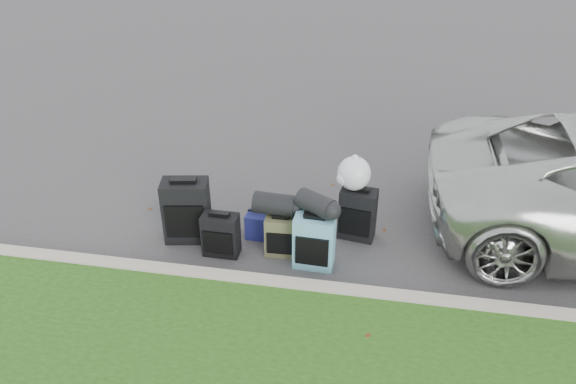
% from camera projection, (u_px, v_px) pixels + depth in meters
% --- Properties ---
extents(ground, '(120.00, 120.00, 0.00)m').
position_uv_depth(ground, '(293.00, 239.00, 6.98)').
color(ground, '#383535').
rests_on(ground, ground).
extents(curb, '(120.00, 0.18, 0.15)m').
position_uv_depth(curb, '(278.00, 286.00, 6.10)').
color(curb, '#9E937F').
rests_on(curb, ground).
extents(suitcase_small_black, '(0.43, 0.24, 0.53)m').
position_uv_depth(suitcase_small_black, '(221.00, 235.00, 6.60)').
color(suitcase_small_black, black).
rests_on(suitcase_small_black, ground).
extents(suitcase_large_black_left, '(0.60, 0.43, 0.80)m').
position_uv_depth(suitcase_large_black_left, '(187.00, 211.00, 6.80)').
color(suitcase_large_black_left, black).
rests_on(suitcase_large_black_left, ground).
extents(suitcase_olive, '(0.38, 0.24, 0.50)m').
position_uv_depth(suitcase_olive, '(281.00, 236.00, 6.60)').
color(suitcase_olive, '#3A3A23').
rests_on(suitcase_olive, ground).
extents(suitcase_teal, '(0.47, 0.29, 0.65)m').
position_uv_depth(suitcase_teal, '(314.00, 242.00, 6.37)').
color(suitcase_teal, teal).
rests_on(suitcase_teal, ground).
extents(suitcase_large_black_right, '(0.47, 0.32, 0.66)m').
position_uv_depth(suitcase_large_black_right, '(358.00, 214.00, 6.87)').
color(suitcase_large_black_right, black).
rests_on(suitcase_large_black_right, ground).
extents(tote_green, '(0.32, 0.28, 0.32)m').
position_uv_depth(tote_green, '(175.00, 196.00, 7.56)').
color(tote_green, '#186D38').
rests_on(tote_green, ground).
extents(tote_navy, '(0.32, 0.26, 0.33)m').
position_uv_depth(tote_navy, '(259.00, 225.00, 6.95)').
color(tote_navy, navy).
rests_on(tote_navy, ground).
extents(duffel_left, '(0.50, 0.29, 0.26)m').
position_uv_depth(duffel_left, '(275.00, 204.00, 6.48)').
color(duffel_left, black).
rests_on(duffel_left, suitcase_olive).
extents(duffel_right, '(0.49, 0.43, 0.24)m').
position_uv_depth(duffel_right, '(316.00, 204.00, 6.23)').
color(duffel_right, black).
rests_on(duffel_right, suitcase_teal).
extents(trash_bag, '(0.40, 0.40, 0.40)m').
position_uv_depth(trash_bag, '(354.00, 173.00, 6.66)').
color(trash_bag, silver).
rests_on(trash_bag, suitcase_large_black_right).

